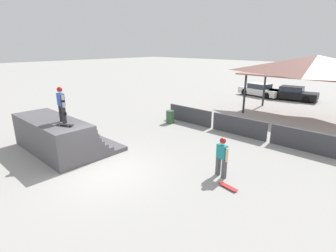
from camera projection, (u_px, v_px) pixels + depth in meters
name	position (u px, v px, depth m)	size (l,w,h in m)	color
ground_plane	(105.00, 172.00, 10.71)	(160.00, 160.00, 0.00)	#A3A09B
quarter_pipe_ramp	(59.00, 136.00, 12.77)	(4.98, 3.44, 1.63)	#565459
skater_on_deck	(61.00, 102.00, 11.56)	(0.69, 0.25, 1.60)	#2D2D33
skateboard_on_deck	(66.00, 125.00, 11.24)	(0.80, 0.48, 0.09)	silver
bystander_walking	(222.00, 154.00, 10.09)	(0.63, 0.31, 1.61)	#4C4C51
skateboard_on_ground	(227.00, 186.00, 9.51)	(0.78, 0.32, 0.09)	blue
barrier_fence	(239.00, 126.00, 15.02)	(10.49, 0.12, 1.05)	#3D3D42
pavilion_shelter	(316.00, 66.00, 17.52)	(9.65, 4.07, 4.35)	#2D2D33
trash_bin	(170.00, 117.00, 17.33)	(0.52, 0.52, 0.85)	#385B3D
parked_car_white	(260.00, 90.00, 26.56)	(4.48, 2.45, 1.27)	silver
parked_car_black	(292.00, 94.00, 24.70)	(4.49, 2.29, 1.27)	black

